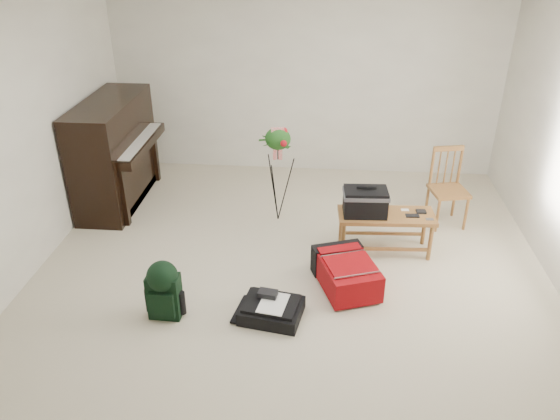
# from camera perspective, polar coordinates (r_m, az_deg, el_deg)

# --- Properties ---
(floor) EXTENTS (5.00, 5.50, 0.01)m
(floor) POSITION_cam_1_polar(r_m,az_deg,el_deg) (5.23, 0.96, -7.84)
(floor) COLOR beige
(floor) RESTS_ON ground
(ceiling) EXTENTS (5.00, 5.50, 0.01)m
(ceiling) POSITION_cam_1_polar(r_m,az_deg,el_deg) (4.26, 1.24, 20.45)
(ceiling) COLOR white
(ceiling) RESTS_ON wall_back
(wall_back) EXTENTS (5.00, 0.04, 2.50)m
(wall_back) POSITION_cam_1_polar(r_m,az_deg,el_deg) (7.20, 2.67, 13.54)
(wall_back) COLOR white
(wall_back) RESTS_ON floor
(wall_left) EXTENTS (0.04, 5.50, 2.50)m
(wall_left) POSITION_cam_1_polar(r_m,az_deg,el_deg) (5.37, -26.72, 5.25)
(wall_left) COLOR white
(wall_left) RESTS_ON floor
(piano) EXTENTS (0.71, 1.50, 1.25)m
(piano) POSITION_cam_1_polar(r_m,az_deg,el_deg) (6.78, -16.81, 5.59)
(piano) COLOR black
(piano) RESTS_ON floor
(bench) EXTENTS (0.99, 0.44, 0.75)m
(bench) POSITION_cam_1_polar(r_m,az_deg,el_deg) (5.55, 9.58, 0.46)
(bench) COLOR #955830
(bench) RESTS_ON floor
(dining_chair) EXTENTS (0.45, 0.45, 0.88)m
(dining_chair) POSITION_cam_1_polar(r_m,az_deg,el_deg) (6.34, 17.19, 2.18)
(dining_chair) COLOR #955830
(dining_chair) RESTS_ON floor
(red_suitcase) EXTENTS (0.67, 0.82, 0.30)m
(red_suitcase) POSITION_cam_1_polar(r_m,az_deg,el_deg) (5.19, 6.94, -6.23)
(red_suitcase) COLOR #9E0A06
(red_suitcase) RESTS_ON floor
(black_duffel) EXTENTS (0.58, 0.49, 0.22)m
(black_duffel) POSITION_cam_1_polar(r_m,az_deg,el_deg) (4.81, -0.89, -10.32)
(black_duffel) COLOR black
(black_duffel) RESTS_ON floor
(green_backpack) EXTENTS (0.28, 0.27, 0.55)m
(green_backpack) POSITION_cam_1_polar(r_m,az_deg,el_deg) (4.79, -12.09, -7.91)
(green_backpack) COLOR black
(green_backpack) RESTS_ON floor
(flower_stand) EXTENTS (0.43, 0.43, 1.14)m
(flower_stand) POSITION_cam_1_polar(r_m,az_deg,el_deg) (6.06, -0.22, 3.68)
(flower_stand) COLOR black
(flower_stand) RESTS_ON floor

